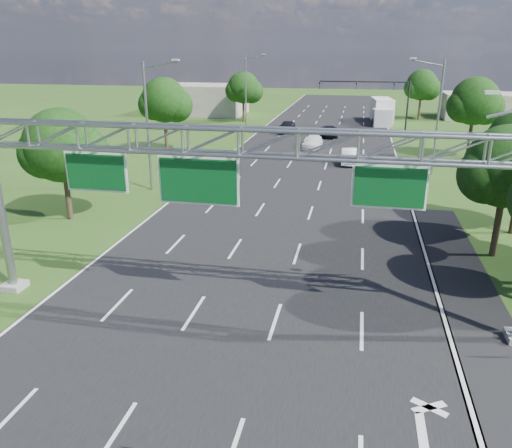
# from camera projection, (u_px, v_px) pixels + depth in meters

# --- Properties ---
(ground) EXTENTS (220.00, 220.00, 0.00)m
(ground) POSITION_uv_depth(u_px,v_px,m) (292.00, 198.00, 38.52)
(ground) COLOR #274615
(ground) RESTS_ON ground
(road) EXTENTS (18.00, 180.00, 0.02)m
(road) POSITION_uv_depth(u_px,v_px,m) (292.00, 198.00, 38.52)
(road) COLOR black
(road) RESTS_ON ground
(road_flare) EXTENTS (3.00, 30.00, 0.02)m
(road_flare) POSITION_uv_depth(u_px,v_px,m) (474.00, 313.00, 21.81)
(road_flare) COLOR black
(road_flare) RESTS_ON ground
(sign_gantry) EXTENTS (23.50, 1.00, 9.56)m
(sign_gantry) POSITION_uv_depth(u_px,v_px,m) (242.00, 157.00, 19.53)
(sign_gantry) COLOR gray
(sign_gantry) RESTS_ON ground
(traffic_signal) EXTENTS (12.21, 0.24, 7.00)m
(traffic_signal) POSITION_uv_depth(u_px,v_px,m) (382.00, 93.00, 67.70)
(traffic_signal) COLOR black
(traffic_signal) RESTS_ON ground
(streetlight_l_near) EXTENTS (2.97, 0.22, 10.16)m
(streetlight_l_near) POSITION_uv_depth(u_px,v_px,m) (149.00, 121.00, 38.80)
(streetlight_l_near) COLOR gray
(streetlight_l_near) RESTS_ON ground
(streetlight_l_far) EXTENTS (2.97, 0.22, 10.16)m
(streetlight_l_far) POSITION_uv_depth(u_px,v_px,m) (247.00, 88.00, 71.12)
(streetlight_l_far) COLOR gray
(streetlight_l_far) RESTS_ON ground
(streetlight_r_mid) EXTENTS (2.97, 0.22, 10.16)m
(streetlight_r_mid) POSITION_uv_depth(u_px,v_px,m) (436.00, 112.00, 43.75)
(streetlight_r_mid) COLOR gray
(streetlight_r_mid) RESTS_ON ground
(tree_verge_la) EXTENTS (5.76, 4.80, 7.40)m
(tree_verge_la) POSITION_uv_depth(u_px,v_px,m) (63.00, 149.00, 32.21)
(tree_verge_la) COLOR #2D2116
(tree_verge_la) RESTS_ON ground
(tree_verge_lb) EXTENTS (5.76, 4.80, 8.06)m
(tree_verge_lb) POSITION_uv_depth(u_px,v_px,m) (165.00, 102.00, 53.61)
(tree_verge_lb) COLOR #2D2116
(tree_verge_lb) RESTS_ON ground
(tree_verge_lc) EXTENTS (5.76, 4.80, 7.62)m
(tree_verge_lc) POSITION_uv_depth(u_px,v_px,m) (244.00, 89.00, 76.28)
(tree_verge_lc) COLOR #2D2116
(tree_verge_lc) RESTS_ON ground
(tree_verge_rd) EXTENTS (5.76, 4.80, 8.28)m
(tree_verge_rd) POSITION_uv_depth(u_px,v_px,m) (475.00, 104.00, 50.25)
(tree_verge_rd) COLOR #2D2116
(tree_verge_rd) RESTS_ON ground
(tree_verge_re) EXTENTS (5.76, 4.80, 7.84)m
(tree_verge_re) POSITION_uv_depth(u_px,v_px,m) (422.00, 86.00, 78.48)
(tree_verge_re) COLOR #2D2116
(tree_verge_re) RESTS_ON ground
(building_left) EXTENTS (14.00, 10.00, 5.00)m
(building_left) POSITION_uv_depth(u_px,v_px,m) (203.00, 100.00, 86.18)
(building_left) COLOR gray
(building_left) RESTS_ON ground
(building_right) EXTENTS (12.00, 9.00, 4.00)m
(building_right) POSITION_uv_depth(u_px,v_px,m) (481.00, 106.00, 81.32)
(building_right) COLOR gray
(building_right) RESTS_ON ground
(car_queue_a) EXTENTS (2.20, 4.89, 1.39)m
(car_queue_a) POSITION_uv_depth(u_px,v_px,m) (313.00, 142.00, 57.52)
(car_queue_a) COLOR white
(car_queue_a) RESTS_ON ground
(car_queue_b) EXTENTS (2.62, 5.05, 1.36)m
(car_queue_b) POSITION_uv_depth(u_px,v_px,m) (329.00, 132.00, 64.58)
(car_queue_b) COLOR black
(car_queue_b) RESTS_ON ground
(car_queue_c) EXTENTS (2.03, 4.73, 1.59)m
(car_queue_c) POSITION_uv_depth(u_px,v_px,m) (287.00, 127.00, 67.80)
(car_queue_c) COLOR black
(car_queue_c) RESTS_ON ground
(car_queue_d) EXTENTS (1.71, 4.58, 1.50)m
(car_queue_d) POSITION_uv_depth(u_px,v_px,m) (350.00, 156.00, 49.66)
(car_queue_d) COLOR white
(car_queue_d) RESTS_ON ground
(box_truck) EXTENTS (3.51, 9.80, 3.61)m
(box_truck) POSITION_uv_depth(u_px,v_px,m) (382.00, 111.00, 76.31)
(box_truck) COLOR white
(box_truck) RESTS_ON ground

